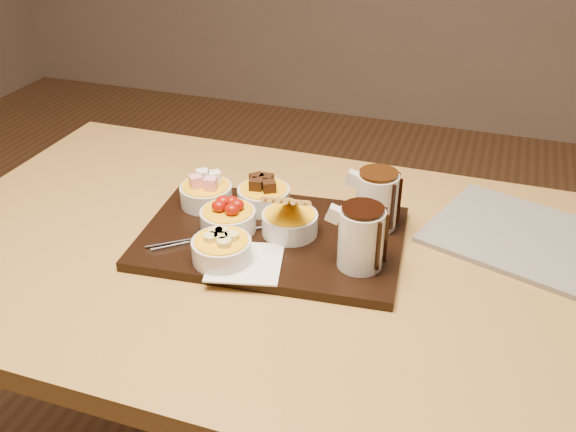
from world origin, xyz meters
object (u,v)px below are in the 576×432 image
(serving_board, at_px, (272,238))
(pitcher_milk_chocolate, at_px, (377,201))
(bowl_strawberries, at_px, (228,220))
(newspaper, at_px, (525,238))
(dining_table, at_px, (250,289))
(pitcher_dark_chocolate, at_px, (361,238))

(serving_board, distance_m, pitcher_milk_chocolate, 0.20)
(bowl_strawberries, distance_m, newspaper, 0.54)
(dining_table, distance_m, pitcher_milk_chocolate, 0.29)
(dining_table, distance_m, newspaper, 0.51)
(dining_table, bearing_deg, pitcher_dark_chocolate, -5.95)
(pitcher_milk_chocolate, relative_size, newspaper, 0.32)
(pitcher_milk_chocolate, distance_m, newspaper, 0.28)
(serving_board, height_order, bowl_strawberries, bowl_strawberries)
(dining_table, xyz_separation_m, serving_board, (0.04, 0.02, 0.11))
(pitcher_dark_chocolate, bearing_deg, serving_board, 160.02)
(pitcher_dark_chocolate, distance_m, pitcher_milk_chocolate, 0.13)
(pitcher_milk_chocolate, bearing_deg, pitcher_dark_chocolate, -94.40)
(serving_board, bearing_deg, pitcher_milk_chocolate, 21.80)
(dining_table, relative_size, bowl_strawberries, 12.00)
(dining_table, distance_m, serving_board, 0.12)
(newspaper, bearing_deg, serving_board, -142.18)
(dining_table, height_order, pitcher_dark_chocolate, pitcher_dark_chocolate)
(serving_board, xyz_separation_m, newspaper, (0.43, 0.16, -0.00))
(bowl_strawberries, xyz_separation_m, pitcher_milk_chocolate, (0.25, 0.10, 0.03))
(bowl_strawberries, distance_m, pitcher_dark_chocolate, 0.25)
(pitcher_dark_chocolate, relative_size, pitcher_milk_chocolate, 1.00)
(serving_board, bearing_deg, newspaper, 14.27)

